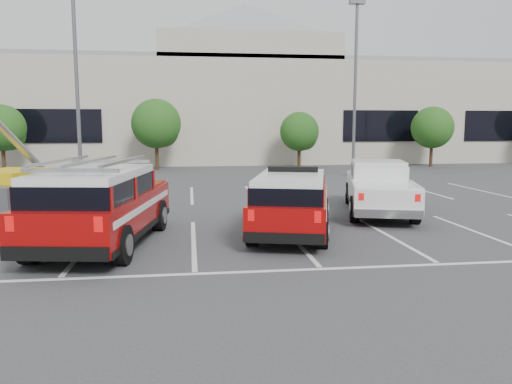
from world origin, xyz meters
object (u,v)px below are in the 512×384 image
Objects in this scene: ladder_suv at (101,211)px; tree_left at (3,130)px; convention_building at (222,106)px; light_pole_left at (77,80)px; utility_rig at (6,195)px; fire_chief_suv at (292,207)px; tree_mid_left at (158,125)px; white_pickup at (379,192)px; tree_right at (433,129)px; tree_mid_right at (300,133)px; light_pole_mid at (355,89)px.

tree_left is at bearing 123.42° from ladder_suv.
convention_building is 5.86× the size of light_pole_left.
convention_building is 28.78m from utility_rig.
ladder_suv is (-5.10, -0.81, 0.13)m from fire_chief_suv.
convention_building is at bearing 67.61° from light_pole_left.
tree_left is 0.43× the size of light_pole_left.
tree_left is 10.00m from tree_mid_left.
tree_left is at bearing 140.67° from fire_chief_suv.
utility_rig is at bearing 138.00° from ladder_suv.
white_pickup is at bearing -34.98° from light_pole_left.
convention_building is 10.59× the size of fire_chief_suv.
tree_left is at bearing 151.31° from white_pickup.
utility_rig is (-9.08, 4.17, -0.07)m from fire_chief_suv.
tree_mid_left reaches higher than tree_right.
tree_mid_right is 22.28m from utility_rig.
utility_rig reaches higher than white_pickup.
light_pole_mid is 13.44m from white_pickup.
convention_building reaches higher than tree_right.
fire_chief_suv is (-6.92, -15.28, -4.42)m from light_pole_mid.
light_pole_mid is 2.36× the size of utility_rig.
light_pole_mid is at bearing 91.17° from white_pickup.
white_pickup is (-3.17, -12.27, -4.47)m from light_pole_mid.
ladder_suv reaches higher than fire_chief_suv.
tree_left is 30.00m from tree_right.
tree_left is at bearing 180.00° from tree_mid_right.
tree_mid_left reaches higher than white_pickup.
utility_rig is (-14.10, -17.15, -1.81)m from tree_mid_right.
tree_right is 25.30m from light_pole_left.
convention_building reaches higher than fire_chief_suv.
utility_rig reaches higher than fire_chief_suv.
tree_right is 29.65m from utility_rig.
tree_left is 1.11× the size of tree_mid_right.
fire_chief_suv is at bearing -9.17° from utility_rig.
convention_building reaches higher than tree_mid_right.
white_pickup is 1.03× the size of ladder_suv.
tree_right is at bearing -33.37° from convention_building.
light_pole_mid is at bearing 81.19° from fire_chief_suv.
tree_left is at bearing 180.00° from tree_right.
convention_building is 12.38× the size of tree_mid_left.
tree_left reaches higher than ladder_suv.
convention_building is 13.85× the size of utility_rig.
fire_chief_suv is at bearing -125.65° from white_pickup.
light_pole_left is 13.17m from ladder_suv.
tree_mid_left is 0.47× the size of light_pole_mid.
tree_mid_right is 6.88m from light_pole_mid.
tree_left is at bearing 124.52° from light_pole_left.
ladder_suv is at bearing -155.35° from fire_chief_suv.
tree_left is 18.26m from utility_rig.
tree_mid_left is 0.47× the size of light_pole_left.
convention_building is at bearing 113.26° from light_pole_mid.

